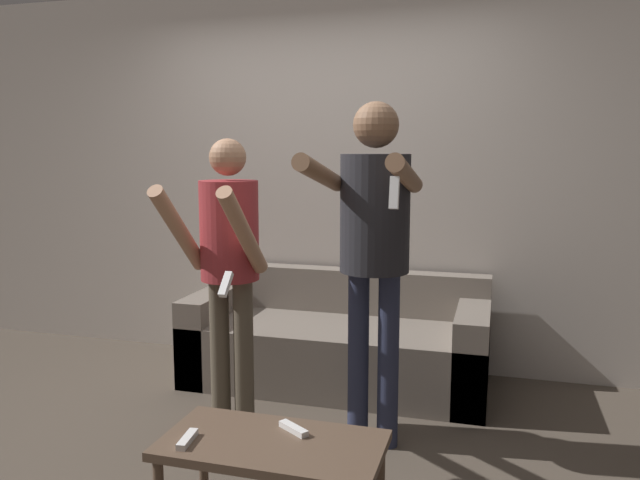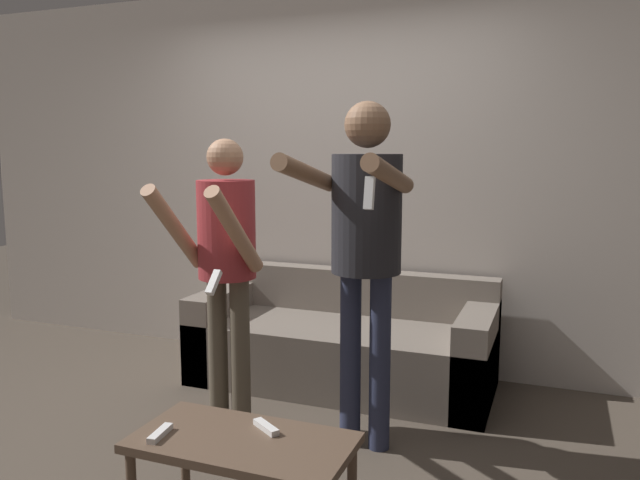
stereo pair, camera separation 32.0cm
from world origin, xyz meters
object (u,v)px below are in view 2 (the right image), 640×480
coffee_table (243,451)px  person_standing_right (365,232)px  person_standing_left (225,251)px  remote_far (266,427)px  couch (343,345)px  remote_near (160,433)px

coffee_table → person_standing_right: bearing=77.3°
person_standing_left → remote_far: person_standing_left is taller
couch → person_standing_left: size_ratio=1.22×
person_standing_left → coffee_table: size_ratio=1.86×
couch → coffee_table: size_ratio=2.27×
remote_far → remote_near: bearing=-151.0°
person_standing_left → person_standing_right: (0.80, -0.00, 0.15)m
couch → person_standing_left: 1.18m
coffee_table → remote_far: size_ratio=5.96×
couch → person_standing_right: person_standing_right is taller
remote_near → remote_far: (0.36, 0.20, 0.00)m
coffee_table → remote_far: bearing=61.7°
couch → remote_far: couch is taller
person_standing_right → remote_near: person_standing_right is taller
coffee_table → remote_near: bearing=-161.9°
remote_near → person_standing_left: bearing=105.4°
person_standing_left → coffee_table: bearing=-57.5°
remote_near → remote_far: same height
person_standing_right → remote_near: 1.35m
couch → person_standing_left: bearing=-115.7°
couch → coffee_table: (0.19, -1.76, 0.12)m
person_standing_right → remote_far: bearing=-100.6°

